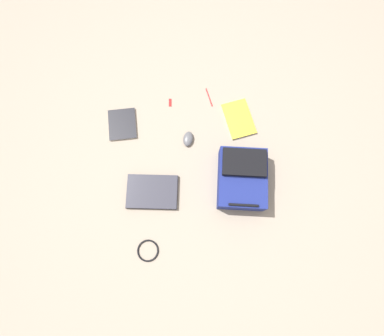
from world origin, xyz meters
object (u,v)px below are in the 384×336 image
object	(u,v)px
book_manual	(239,119)
laptop	(152,192)
computer_mouse	(188,139)
usb_stick	(170,102)
backpack	(242,178)
pen_black	(209,97)
cable_coil	(148,251)
book_red	(122,124)

from	to	relation	value
book_manual	laptop	bearing A→B (deg)	35.21
computer_mouse	usb_stick	distance (m)	0.31
backpack	computer_mouse	world-z (taller)	backpack
laptop	book_manual	xyz separation A→B (m)	(-0.65, -0.46, -0.01)
computer_mouse	pen_black	xyz separation A→B (m)	(-0.18, -0.31, -0.01)
laptop	book_manual	world-z (taller)	laptop
usb_stick	computer_mouse	bearing A→B (deg)	108.99
computer_mouse	pen_black	distance (m)	0.36
laptop	cable_coil	world-z (taller)	laptop
book_manual	book_red	bearing A→B (deg)	-3.20
laptop	pen_black	xyz separation A→B (m)	(-0.46, -0.65, -0.01)
laptop	cable_coil	xyz separation A→B (m)	(0.06, 0.38, -0.01)
book_manual	book_red	xyz separation A→B (m)	(0.82, -0.05, -0.00)
book_manual	cable_coil	distance (m)	1.09
pen_black	computer_mouse	bearing A→B (deg)	58.94
backpack	usb_stick	bearing A→B (deg)	-55.70
book_manual	computer_mouse	world-z (taller)	computer_mouse
backpack	usb_stick	size ratio (longest dim) A/B	7.33
book_manual	cable_coil	bearing A→B (deg)	49.83
pen_black	book_manual	bearing A→B (deg)	134.39
book_red	pen_black	bearing A→B (deg)	-167.10
book_red	computer_mouse	size ratio (longest dim) A/B	2.12
laptop	pen_black	distance (m)	0.80
computer_mouse	cable_coil	bearing A→B (deg)	80.24
computer_mouse	pen_black	bearing A→B (deg)	-106.01
backpack	computer_mouse	distance (m)	0.46
computer_mouse	book_manual	bearing A→B (deg)	-147.90
backpack	usb_stick	distance (m)	0.75
laptop	computer_mouse	bearing A→B (deg)	-128.87
computer_mouse	pen_black	size ratio (longest dim) A/B	0.73
book_manual	computer_mouse	size ratio (longest dim) A/B	2.77
cable_coil	pen_black	distance (m)	1.15
backpack	cable_coil	size ratio (longest dim) A/B	3.09
usb_stick	book_manual	bearing A→B (deg)	159.22
book_manual	cable_coil	world-z (taller)	book_manual
cable_coil	computer_mouse	bearing A→B (deg)	-114.81
backpack	book_red	size ratio (longest dim) A/B	1.89
laptop	book_manual	bearing A→B (deg)	-144.79
laptop	cable_coil	bearing A→B (deg)	81.51
book_manual	pen_black	distance (m)	0.27
cable_coil	pen_black	world-z (taller)	cable_coil
cable_coil	pen_black	bearing A→B (deg)	-116.75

